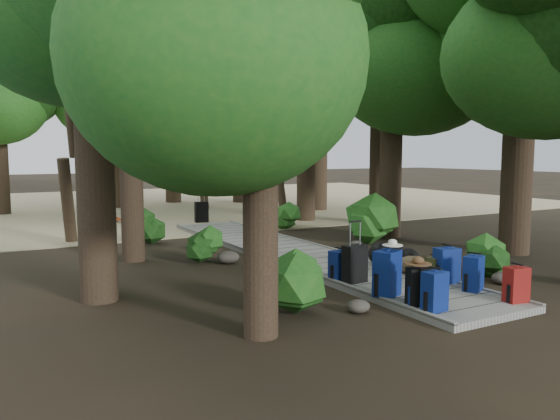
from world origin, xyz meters
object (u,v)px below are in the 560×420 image
duffel_right_black (393,257)px  sun_lounger (261,205)px  backpack_right_a (516,283)px  suitcase_on_boardwalk (355,264)px  backpack_left_c (387,271)px  backpack_right_c (447,263)px  lone_suitcase_on_sand (201,212)px  backpack_left_a (435,289)px  kayak (109,217)px  backpack_right_b (474,271)px  backpack_left_b (419,285)px  duffel_right_khaki (407,264)px  backpack_left_d (341,263)px  backpack_right_d (435,268)px

duffel_right_black → sun_lounger: bearing=83.2°
backpack_right_a → suitcase_on_boardwalk: bearing=131.1°
backpack_left_c → backpack_right_c: size_ratio=1.19×
duffel_right_black → lone_suitcase_on_sand: (-0.44, 9.82, 0.02)m
backpack_left_a → kayak: size_ratio=0.22×
backpack_right_a → sun_lounger: size_ratio=0.31×
backpack_right_b → backpack_right_c: (0.04, 0.66, 0.02)m
backpack_left_b → backpack_left_c: (-0.05, 0.70, 0.09)m
backpack_left_a → backpack_right_c: size_ratio=0.94×
backpack_left_c → duffel_right_black: backpack_left_c is taller
duffel_right_khaki → lone_suitcase_on_sand: lone_suitcase_on_sand is taller
backpack_left_c → backpack_left_d: backpack_left_c is taller
backpack_left_d → duffel_right_black: (1.49, 0.23, -0.05)m
lone_suitcase_on_sand → kayak: lone_suitcase_on_sand is taller
backpack_left_c → backpack_right_c: backpack_left_c is taller
backpack_right_b → backpack_left_a: bearing=177.5°
backpack_left_c → backpack_right_a: (1.56, -1.30, -0.11)m
backpack_left_b → backpack_left_d: (-0.01, 2.08, -0.03)m
backpack_right_d → duffel_right_black: (0.06, 1.24, -0.00)m
backpack_left_a → backpack_left_b: backpack_left_a is taller
backpack_right_c → lone_suitcase_on_sand: bearing=101.4°
backpack_right_a → kayak: size_ratio=0.20×
backpack_right_b → backpack_right_c: bearing=62.8°
backpack_left_b → lone_suitcase_on_sand: 12.18m
backpack_left_a → sun_lounger: bearing=66.8°
backpack_right_d → suitcase_on_boardwalk: bearing=149.5°
backpack_right_c → duffel_right_khaki: (-0.09, 0.96, -0.17)m
backpack_right_a → backpack_right_d: bearing=102.1°
backpack_left_c → backpack_right_d: (1.48, 0.38, -0.17)m
backpack_left_b → sun_lounger: (4.40, 13.96, -0.11)m
backpack_left_b → kayak: 14.18m
backpack_right_d → sun_lounger: size_ratio=0.25×
backpack_left_a → kayak: backpack_left_a is taller
duffel_right_black → kayak: (-3.30, 11.74, -0.19)m
lone_suitcase_on_sand → kayak: size_ratio=0.24×
lone_suitcase_on_sand → backpack_right_a: bearing=-78.8°
backpack_left_b → duffel_right_black: size_ratio=0.84×
backpack_left_d → kayak: bearing=91.3°
backpack_right_b → duffel_right_black: 2.08m
backpack_right_b → lone_suitcase_on_sand: 11.90m
backpack_left_a → duffel_right_black: 3.05m
backpack_right_a → duffel_right_khaki: 2.47m
backpack_right_d → lone_suitcase_on_sand: lone_suitcase_on_sand is taller
suitcase_on_boardwalk → backpack_right_c: bearing=-36.0°
suitcase_on_boardwalk → backpack_left_c: bearing=-102.4°
backpack_left_c → duffel_right_black: (1.53, 1.62, -0.18)m
backpack_left_c → sun_lounger: bearing=47.4°
backpack_left_b → backpack_right_c: size_ratio=0.93×
backpack_right_a → suitcase_on_boardwalk: 2.75m
backpack_left_c → duffel_right_black: size_ratio=1.08×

